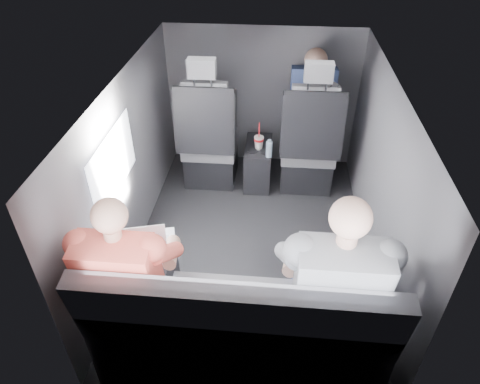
# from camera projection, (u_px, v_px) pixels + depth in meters

# --- Properties ---
(floor) EXTENTS (2.60, 2.60, 0.00)m
(floor) POSITION_uv_depth(u_px,v_px,m) (251.00, 243.00, 3.46)
(floor) COLOR black
(floor) RESTS_ON ground
(ceiling) EXTENTS (2.60, 2.60, 0.00)m
(ceiling) POSITION_uv_depth(u_px,v_px,m) (255.00, 84.00, 2.65)
(ceiling) COLOR #B2B2AD
(ceiling) RESTS_ON panel_back
(panel_left) EXTENTS (0.02, 2.60, 1.35)m
(panel_left) POSITION_uv_depth(u_px,v_px,m) (130.00, 167.00, 3.12)
(panel_left) COLOR #56565B
(panel_left) RESTS_ON floor
(panel_right) EXTENTS (0.02, 2.60, 1.35)m
(panel_right) POSITION_uv_depth(u_px,v_px,m) (381.00, 180.00, 2.99)
(panel_right) COLOR #56565B
(panel_right) RESTS_ON floor
(panel_front) EXTENTS (1.80, 0.02, 1.35)m
(panel_front) POSITION_uv_depth(u_px,v_px,m) (262.00, 98.00, 4.10)
(panel_front) COLOR #56565B
(panel_front) RESTS_ON floor
(panel_back) EXTENTS (1.80, 0.02, 1.35)m
(panel_back) POSITION_uv_depth(u_px,v_px,m) (234.00, 327.00, 2.02)
(panel_back) COLOR #56565B
(panel_back) RESTS_ON floor
(side_window) EXTENTS (0.02, 0.75, 0.42)m
(side_window) POSITION_uv_depth(u_px,v_px,m) (114.00, 164.00, 2.75)
(side_window) COLOR white
(side_window) RESTS_ON panel_left
(seatbelt) EXTENTS (0.35, 0.11, 0.59)m
(seatbelt) POSITION_uv_depth(u_px,v_px,m) (314.00, 118.00, 3.48)
(seatbelt) COLOR black
(seatbelt) RESTS_ON front_seat_right
(front_seat_left) EXTENTS (0.52, 0.58, 1.26)m
(front_seat_left) POSITION_uv_depth(u_px,v_px,m) (209.00, 145.00, 3.92)
(front_seat_left) COLOR black
(front_seat_left) RESTS_ON floor
(front_seat_right) EXTENTS (0.52, 0.58, 1.26)m
(front_seat_right) POSITION_uv_depth(u_px,v_px,m) (308.00, 149.00, 3.86)
(front_seat_right) COLOR black
(front_seat_right) RESTS_ON floor
(center_console) EXTENTS (0.24, 0.48, 0.41)m
(center_console) POSITION_uv_depth(u_px,v_px,m) (258.00, 163.00, 4.04)
(center_console) COLOR black
(center_console) RESTS_ON floor
(rear_bench) EXTENTS (1.60, 0.57, 0.92)m
(rear_bench) POSITION_uv_depth(u_px,v_px,m) (239.00, 331.00, 2.42)
(rear_bench) COLOR slate
(rear_bench) RESTS_ON floor
(soda_cup) EXTENTS (0.09, 0.09, 0.26)m
(soda_cup) POSITION_uv_depth(u_px,v_px,m) (259.00, 142.00, 3.83)
(soda_cup) COLOR white
(soda_cup) RESTS_ON center_console
(water_bottle) EXTENTS (0.06, 0.06, 0.17)m
(water_bottle) POSITION_uv_depth(u_px,v_px,m) (269.00, 149.00, 3.72)
(water_bottle) COLOR #9FBCD7
(water_bottle) RESTS_ON center_console
(laptop_white) EXTENTS (0.41, 0.42, 0.26)m
(laptop_white) POSITION_uv_depth(u_px,v_px,m) (142.00, 246.00, 2.51)
(laptop_white) COLOR white
(laptop_white) RESTS_ON passenger_rear_left
(laptop_black) EXTENTS (0.40, 0.43, 0.24)m
(laptop_black) POSITION_uv_depth(u_px,v_px,m) (339.00, 259.00, 2.43)
(laptop_black) COLOR black
(laptop_black) RESTS_ON passenger_rear_right
(passenger_rear_left) EXTENTS (0.49, 0.61, 1.21)m
(passenger_rear_left) POSITION_uv_depth(u_px,v_px,m) (132.00, 273.00, 2.36)
(passenger_rear_left) COLOR #35363A
(passenger_rear_left) RESTS_ON rear_bench
(passenger_rear_right) EXTENTS (0.54, 0.66, 1.29)m
(passenger_rear_right) POSITION_uv_depth(u_px,v_px,m) (333.00, 284.00, 2.26)
(passenger_rear_right) COLOR navy
(passenger_rear_right) RESTS_ON rear_bench
(passenger_front_right) EXTENTS (0.40, 0.40, 0.80)m
(passenger_front_right) POSITION_uv_depth(u_px,v_px,m) (311.00, 101.00, 3.86)
(passenger_front_right) COLOR navy
(passenger_front_right) RESTS_ON front_seat_right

